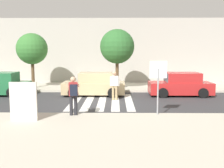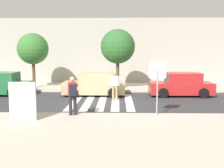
{
  "view_description": "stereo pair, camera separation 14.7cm",
  "coord_description": "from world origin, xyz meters",
  "px_view_note": "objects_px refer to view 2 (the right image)",
  "views": [
    {
      "loc": [
        0.81,
        -15.04,
        3.02
      ],
      "look_at": [
        0.6,
        -0.2,
        1.1
      ],
      "focal_mm": 42.0,
      "sensor_mm": 36.0,
      "label": 1
    },
    {
      "loc": [
        0.96,
        -15.04,
        3.02
      ],
      "look_at": [
        0.6,
        -0.2,
        1.1
      ],
      "focal_mm": 42.0,
      "sensor_mm": 36.0,
      "label": 2
    }
  ],
  "objects_px": {
    "street_tree_west": "(33,49)",
    "pedestrian_crossing": "(115,84)",
    "advertising_board": "(23,101)",
    "parked_car_red": "(181,85)",
    "stop_sign": "(158,76)",
    "street_tree_center": "(118,47)",
    "photographer_with_backpack": "(73,92)",
    "parked_car_tan": "(95,85)"
  },
  "relations": [
    {
      "from": "parked_car_tan",
      "to": "street_tree_center",
      "type": "xyz_separation_m",
      "value": [
        1.53,
        1.95,
        2.55
      ]
    },
    {
      "from": "parked_car_red",
      "to": "street_tree_west",
      "type": "bearing_deg",
      "value": 166.31
    },
    {
      "from": "street_tree_west",
      "to": "pedestrian_crossing",
      "type": "bearing_deg",
      "value": -33.67
    },
    {
      "from": "photographer_with_backpack",
      "to": "pedestrian_crossing",
      "type": "distance_m",
      "value": 4.73
    },
    {
      "from": "street_tree_center",
      "to": "photographer_with_backpack",
      "type": "bearing_deg",
      "value": -104.06
    },
    {
      "from": "stop_sign",
      "to": "street_tree_west",
      "type": "height_order",
      "value": "street_tree_west"
    },
    {
      "from": "street_tree_west",
      "to": "street_tree_center",
      "type": "xyz_separation_m",
      "value": [
        6.47,
        -0.66,
        0.17
      ]
    },
    {
      "from": "pedestrian_crossing",
      "to": "advertising_board",
      "type": "bearing_deg",
      "value": -125.12
    },
    {
      "from": "pedestrian_crossing",
      "to": "parked_car_red",
      "type": "xyz_separation_m",
      "value": [
        4.39,
        1.6,
        -0.25
      ]
    },
    {
      "from": "parked_car_red",
      "to": "advertising_board",
      "type": "xyz_separation_m",
      "value": [
        -8.1,
        -6.88,
        0.21
      ]
    },
    {
      "from": "photographer_with_backpack",
      "to": "street_tree_center",
      "type": "height_order",
      "value": "street_tree_center"
    },
    {
      "from": "stop_sign",
      "to": "parked_car_tan",
      "type": "xyz_separation_m",
      "value": [
        -3.31,
        5.76,
        -1.17
      ]
    },
    {
      "from": "street_tree_center",
      "to": "stop_sign",
      "type": "bearing_deg",
      "value": -76.98
    },
    {
      "from": "advertising_board",
      "to": "street_tree_center",
      "type": "bearing_deg",
      "value": 66.31
    },
    {
      "from": "pedestrian_crossing",
      "to": "parked_car_tan",
      "type": "height_order",
      "value": "pedestrian_crossing"
    },
    {
      "from": "stop_sign",
      "to": "street_tree_center",
      "type": "bearing_deg",
      "value": 103.02
    },
    {
      "from": "stop_sign",
      "to": "street_tree_center",
      "type": "distance_m",
      "value": 8.03
    },
    {
      "from": "parked_car_red",
      "to": "stop_sign",
      "type": "bearing_deg",
      "value": -113.03
    },
    {
      "from": "pedestrian_crossing",
      "to": "parked_car_red",
      "type": "height_order",
      "value": "pedestrian_crossing"
    },
    {
      "from": "advertising_board",
      "to": "parked_car_red",
      "type": "bearing_deg",
      "value": 40.33
    },
    {
      "from": "stop_sign",
      "to": "advertising_board",
      "type": "relative_size",
      "value": 1.51
    },
    {
      "from": "stop_sign",
      "to": "parked_car_tan",
      "type": "height_order",
      "value": "stop_sign"
    },
    {
      "from": "stop_sign",
      "to": "photographer_with_backpack",
      "type": "distance_m",
      "value": 3.84
    },
    {
      "from": "photographer_with_backpack",
      "to": "parked_car_tan",
      "type": "relative_size",
      "value": 0.42
    },
    {
      "from": "pedestrian_crossing",
      "to": "street_tree_center",
      "type": "xyz_separation_m",
      "value": [
        0.16,
        3.55,
        2.3
      ]
    },
    {
      "from": "street_tree_west",
      "to": "street_tree_center",
      "type": "bearing_deg",
      "value": -5.82
    },
    {
      "from": "stop_sign",
      "to": "parked_car_red",
      "type": "height_order",
      "value": "stop_sign"
    },
    {
      "from": "photographer_with_backpack",
      "to": "street_tree_center",
      "type": "xyz_separation_m",
      "value": [
        1.98,
        7.9,
        2.11
      ]
    },
    {
      "from": "pedestrian_crossing",
      "to": "parked_car_red",
      "type": "relative_size",
      "value": 0.42
    },
    {
      "from": "photographer_with_backpack",
      "to": "street_tree_west",
      "type": "xyz_separation_m",
      "value": [
        -4.49,
        8.56,
        1.94
      ]
    },
    {
      "from": "photographer_with_backpack",
      "to": "parked_car_red",
      "type": "relative_size",
      "value": 0.42
    },
    {
      "from": "pedestrian_crossing",
      "to": "advertising_board",
      "type": "height_order",
      "value": "advertising_board"
    },
    {
      "from": "street_tree_west",
      "to": "advertising_board",
      "type": "bearing_deg",
      "value": -74.69
    },
    {
      "from": "photographer_with_backpack",
      "to": "advertising_board",
      "type": "distance_m",
      "value": 2.12
    },
    {
      "from": "pedestrian_crossing",
      "to": "street_tree_west",
      "type": "height_order",
      "value": "street_tree_west"
    },
    {
      "from": "parked_car_tan",
      "to": "advertising_board",
      "type": "xyz_separation_m",
      "value": [
        -2.34,
        -6.88,
        0.21
      ]
    },
    {
      "from": "parked_car_red",
      "to": "street_tree_center",
      "type": "relative_size",
      "value": 0.93
    },
    {
      "from": "street_tree_center",
      "to": "parked_car_red",
      "type": "bearing_deg",
      "value": -24.72
    },
    {
      "from": "street_tree_west",
      "to": "parked_car_tan",
      "type": "bearing_deg",
      "value": -27.82
    },
    {
      "from": "street_tree_west",
      "to": "parked_car_red",
      "type": "bearing_deg",
      "value": -13.69
    },
    {
      "from": "street_tree_center",
      "to": "parked_car_tan",
      "type": "bearing_deg",
      "value": -128.13
    },
    {
      "from": "photographer_with_backpack",
      "to": "pedestrian_crossing",
      "type": "xyz_separation_m",
      "value": [
        1.82,
        4.36,
        -0.19
      ]
    }
  ]
}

